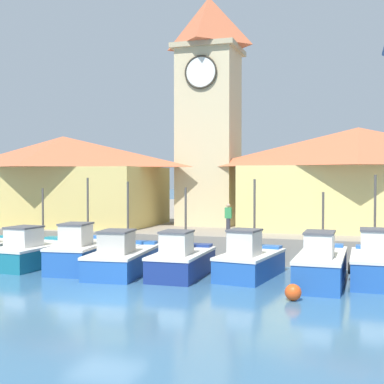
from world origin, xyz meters
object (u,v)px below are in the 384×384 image
(fishing_boat_center, at_px, (123,258))
(dock_worker_near_tower, at_px, (123,215))
(mooring_buoy, at_px, (293,292))
(fishing_boat_right_inner, at_px, (250,261))
(warehouse_left, at_px, (63,179))
(fishing_boat_mid_right, at_px, (181,260))
(clock_tower, at_px, (209,105))
(warehouse_right, at_px, (358,178))
(fishing_boat_far_right, at_px, (375,265))
(fishing_boat_left_inner, at_px, (35,252))
(fishing_boat_right_outer, at_px, (321,265))
(fishing_boat_mid_left, at_px, (83,253))
(dock_worker_along_quay, at_px, (228,218))

(fishing_boat_center, bearing_deg, dock_worker_near_tower, 114.82)
(mooring_buoy, bearing_deg, fishing_boat_center, 158.86)
(fishing_boat_right_inner, distance_m, warehouse_left, 15.58)
(fishing_boat_mid_right, relative_size, clock_tower, 0.28)
(warehouse_right, xyz_separation_m, mooring_buoy, (-2.09, -12.20, -3.97))
(fishing_boat_far_right, distance_m, mooring_buoy, 4.90)
(fishing_boat_left_inner, xyz_separation_m, fishing_boat_far_right, (15.66, 0.46, 0.10))
(fishing_boat_right_inner, bearing_deg, warehouse_right, 62.50)
(fishing_boat_left_inner, bearing_deg, fishing_boat_far_right, 1.68)
(fishing_boat_left_inner, xyz_separation_m, fishing_boat_center, (4.91, -0.46, 0.00))
(fishing_boat_center, height_order, fishing_boat_right_inner, fishing_boat_right_inner)
(fishing_boat_center, height_order, fishing_boat_right_outer, fishing_boat_center)
(fishing_boat_mid_left, bearing_deg, dock_worker_along_quay, 38.15)
(clock_tower, bearing_deg, fishing_boat_far_right, -44.08)
(fishing_boat_left_inner, height_order, fishing_boat_right_outer, fishing_boat_left_inner)
(fishing_boat_mid_right, relative_size, warehouse_left, 0.36)
(fishing_boat_mid_left, xyz_separation_m, dock_worker_along_quay, (5.87, 4.61, 1.41))
(fishing_boat_far_right, relative_size, warehouse_right, 0.34)
(mooring_buoy, distance_m, dock_worker_along_quay, 9.23)
(fishing_boat_left_inner, distance_m, warehouse_left, 8.66)
(fishing_boat_far_right, bearing_deg, dock_worker_along_quay, 150.64)
(fishing_boat_far_right, bearing_deg, fishing_boat_mid_left, -177.17)
(fishing_boat_center, xyz_separation_m, warehouse_left, (-7.75, 7.86, 3.48))
(dock_worker_along_quay, bearing_deg, warehouse_left, 165.47)
(mooring_buoy, bearing_deg, dock_worker_along_quay, 118.16)
(fishing_boat_center, distance_m, mooring_buoy, 8.53)
(fishing_boat_mid_right, xyz_separation_m, warehouse_left, (-10.52, 7.81, 3.46))
(fishing_boat_mid_right, height_order, warehouse_right, warehouse_right)
(clock_tower, bearing_deg, fishing_boat_left_inner, -121.79)
(fishing_boat_far_right, bearing_deg, mooring_buoy, -125.04)
(fishing_boat_left_inner, relative_size, mooring_buoy, 8.42)
(fishing_boat_right_inner, xyz_separation_m, fishing_boat_far_right, (5.10, 0.22, 0.06))
(fishing_boat_mid_left, bearing_deg, fishing_boat_right_outer, -0.36)
(fishing_boat_mid_left, xyz_separation_m, mooring_buoy, (10.14, -3.36, -0.48))
(fishing_boat_center, bearing_deg, fishing_boat_far_right, 4.89)
(fishing_boat_right_inner, distance_m, dock_worker_along_quay, 4.86)
(clock_tower, relative_size, mooring_buoy, 26.68)
(dock_worker_near_tower, bearing_deg, fishing_boat_far_right, -18.23)
(fishing_boat_far_right, distance_m, dock_worker_along_quay, 8.23)
(fishing_boat_right_outer, relative_size, fishing_boat_far_right, 1.19)
(dock_worker_near_tower, bearing_deg, clock_tower, 54.18)
(fishing_boat_right_inner, bearing_deg, warehouse_left, 151.88)
(fishing_boat_left_inner, bearing_deg, fishing_boat_right_outer, -1.04)
(fishing_boat_right_outer, bearing_deg, dock_worker_near_tower, 155.57)
(fishing_boat_right_outer, xyz_separation_m, dock_worker_near_tower, (-11.12, 5.05, 1.42))
(fishing_boat_left_inner, xyz_separation_m, clock_tower, (6.05, 9.76, 8.10))
(fishing_boat_far_right, xyz_separation_m, warehouse_right, (-0.71, 8.21, 3.49))
(fishing_boat_mid_left, xyz_separation_m, fishing_boat_center, (2.19, -0.28, -0.10))
(fishing_boat_mid_left, bearing_deg, fishing_boat_left_inner, 176.24)
(dock_worker_near_tower, xyz_separation_m, dock_worker_along_quay, (6.12, -0.37, 0.00))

